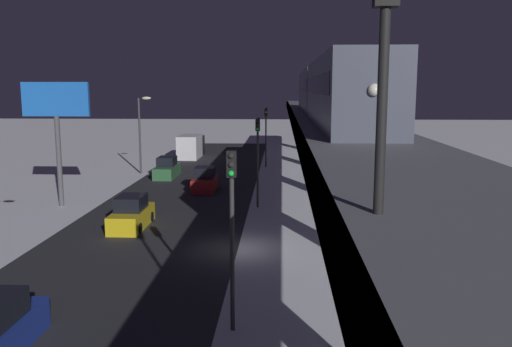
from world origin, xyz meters
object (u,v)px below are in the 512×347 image
(subway_train, at_px, (329,90))
(traffic_light_far, at_px, (266,128))
(sedan_green_2, at_px, (167,169))
(commercial_billboard, at_px, (56,112))
(traffic_light_mid, at_px, (258,149))
(traffic_light_near, at_px, (232,215))
(sedan_yellow, at_px, (131,215))
(rail_signal, at_px, (385,33))
(sedan_red, at_px, (205,181))
(box_truck, at_px, (191,146))

(subway_train, xyz_separation_m, traffic_light_far, (4.87, -20.23, -4.13))
(subway_train, bearing_deg, sedan_green_2, -42.86)
(sedan_green_2, xyz_separation_m, commercial_billboard, (5.00, 12.97, 6.03))
(sedan_green_2, height_order, commercial_billboard, commercial_billboard)
(subway_train, height_order, traffic_light_mid, subway_train)
(subway_train, bearing_deg, traffic_light_near, 75.93)
(subway_train, bearing_deg, sedan_yellow, 24.30)
(rail_signal, xyz_separation_m, sedan_yellow, (10.69, -23.48, -8.49))
(rail_signal, height_order, sedan_green_2, rail_signal)
(sedan_yellow, distance_m, sedan_red, 12.51)
(sedan_yellow, xyz_separation_m, sedan_green_2, (1.80, -18.74, 0.01))
(traffic_light_mid, bearing_deg, box_truck, -71.13)
(rail_signal, bearing_deg, box_truck, -77.51)
(sedan_green_2, relative_size, traffic_light_far, 0.75)
(box_truck, distance_m, traffic_light_far, 12.72)
(box_truck, xyz_separation_m, commercial_billboard, (4.80, 28.01, 5.48))
(sedan_red, bearing_deg, commercial_billboard, -146.20)
(sedan_red, bearing_deg, traffic_light_mid, -52.91)
(sedan_green_2, distance_m, commercial_billboard, 15.15)
(sedan_red, height_order, box_truck, box_truck)
(box_truck, bearing_deg, traffic_light_near, 101.28)
(sedan_green_2, distance_m, traffic_light_mid, 16.15)
(box_truck, relative_size, traffic_light_near, 1.16)
(sedan_red, distance_m, traffic_light_far, 14.80)
(traffic_light_near, bearing_deg, rail_signal, 108.33)
(sedan_yellow, xyz_separation_m, traffic_light_mid, (-7.50, -5.98, 3.41))
(sedan_yellow, relative_size, sedan_red, 1.14)
(traffic_light_far, relative_size, commercial_billboard, 0.72)
(rail_signal, relative_size, commercial_billboard, 0.45)
(sedan_red, bearing_deg, traffic_light_near, -79.77)
(traffic_light_far, bearing_deg, rail_signal, 93.70)
(traffic_light_near, bearing_deg, subway_train, -104.07)
(sedan_yellow, height_order, traffic_light_near, traffic_light_near)
(commercial_billboard, bearing_deg, rail_signal, 120.88)
(sedan_green_2, bearing_deg, sedan_red, 125.11)
(rail_signal, distance_m, traffic_light_near, 11.34)
(box_truck, xyz_separation_m, traffic_light_mid, (-9.50, 27.80, 2.85))
(subway_train, distance_m, rail_signal, 29.13)
(sedan_green_2, xyz_separation_m, traffic_light_mid, (-9.30, 12.76, 3.40))
(subway_train, height_order, sedan_red, subway_train)
(sedan_yellow, distance_m, commercial_billboard, 10.77)
(rail_signal, distance_m, traffic_light_far, 49.66)
(box_truck, distance_m, traffic_light_mid, 29.51)
(rail_signal, height_order, sedan_red, rail_signal)
(box_truck, distance_m, commercial_billboard, 28.94)
(sedan_yellow, bearing_deg, sedan_red, -102.93)
(sedan_red, xyz_separation_m, traffic_light_far, (-4.70, -13.62, 3.40))
(rail_signal, bearing_deg, traffic_light_far, -86.30)
(traffic_light_near, bearing_deg, traffic_light_far, -90.00)
(traffic_light_mid, height_order, commercial_billboard, commercial_billboard)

